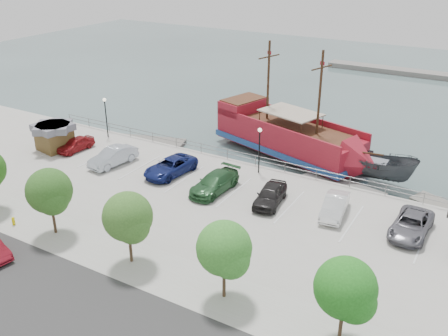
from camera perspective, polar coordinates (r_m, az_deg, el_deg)
The scene contains 23 objects.
ground at distance 40.61m, azimuth -0.20°, elevation -5.17°, with size 160.00×160.00×0.00m, color #3C4F4F.
street at distance 29.88m, azimuth -16.64°, elevation -16.49°, with size 100.00×8.00×0.04m, color #363535.
sidewalk at distance 33.19m, azimuth -9.15°, elevation -10.99°, with size 100.00×4.00×0.05m, color #A8A69D.
seawall_railing at distance 46.10m, azimuth 4.71°, elevation 0.66°, with size 50.00×0.06×1.00m.
pirate_ship at distance 50.29m, azimuth 8.50°, elevation 3.10°, with size 18.97×9.99×11.74m.
patrol_boat at distance 46.90m, azimuth 16.99°, elevation -0.13°, with size 2.72×7.23×2.80m, color #3E4246.
dock_west at distance 54.94m, azimuth -8.50°, elevation 3.03°, with size 7.73×2.21×0.44m, color slate.
dock_mid at distance 45.63m, azimuth 13.40°, elevation -2.05°, with size 7.53×2.15×0.43m, color slate.
shed at distance 52.53m, azimuth -18.83°, elevation 3.49°, with size 3.77×3.77×2.66m.
fire_hydrant at distance 39.99m, azimuth -22.94°, elevation -5.58°, with size 0.23×0.23×0.67m.
lamp_post_left at distance 53.95m, azimuth -13.39°, elevation 6.42°, with size 0.36×0.36×4.28m.
lamp_post_mid at distance 44.08m, azimuth 4.08°, elevation 2.94°, with size 0.36×0.36×4.28m.
tree_c at distance 36.42m, azimuth -19.26°, elevation -2.71°, with size 3.30×3.20×5.00m.
tree_d at distance 31.86m, azimuth -10.83°, elevation -5.74°, with size 3.30×3.20×5.00m.
tree_e at distance 28.31m, azimuth 0.19°, elevation -9.46°, with size 3.30×3.20×5.00m.
tree_f at distance 26.20m, azimuth 13.95°, elevation -13.51°, with size 3.30×3.20×5.00m.
parked_car_a at distance 51.82m, azimuth -16.58°, elevation 2.64°, with size 1.61×4.00×1.36m, color maroon.
parked_car_b at distance 47.56m, azimuth -12.56°, elevation 1.28°, with size 1.71×4.91×1.62m, color #A7B0BC.
parked_car_c at distance 44.75m, azimuth -6.15°, elevation 0.15°, with size 2.48×5.38×1.50m, color navy.
parked_car_d at distance 41.50m, azimuth -1.10°, elevation -1.70°, with size 2.18×5.36×1.55m, color #28592F.
parked_car_e at distance 39.74m, azimuth 5.30°, elevation -3.06°, with size 1.85×4.60×1.57m, color black.
parked_car_f at distance 38.94m, azimuth 12.54°, elevation -4.27°, with size 1.58×4.53×1.49m, color white.
parked_car_g at distance 38.09m, azimuth 20.61°, elevation -6.09°, with size 2.40×5.21×1.45m, color slate.
Camera 1 is at (17.89, -30.39, 19.14)m, focal length 40.00 mm.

